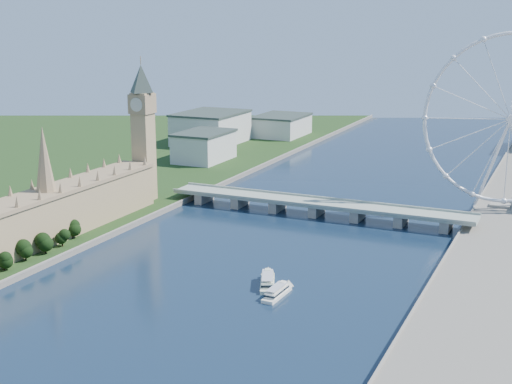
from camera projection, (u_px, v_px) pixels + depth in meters
The scene contains 7 objects.
parliament_range at pixel (48, 215), 435.10m from camera, with size 24.00×200.00×70.00m.
big_ben at pixel (143, 115), 519.41m from camera, with size 20.02×20.02×110.00m.
westminster_bridge at pixel (317, 206), 501.95m from camera, with size 220.00×22.00×9.50m.
london_eye at pixel (511, 120), 488.44m from camera, with size 113.60×39.12×124.30m.
city_skyline at pixel (441, 140), 714.23m from camera, with size 505.00×280.00×32.00m.
tour_boat_near at pixel (267, 286), 369.80m from camera, with size 7.47×29.25×6.46m, color silver, non-canonical shape.
tour_boat_far at pixel (277, 296), 355.66m from camera, with size 6.65×26.23×5.76m, color white, non-canonical shape.
Camera 1 is at (160.39, -160.15, 134.80)m, focal length 50.00 mm.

